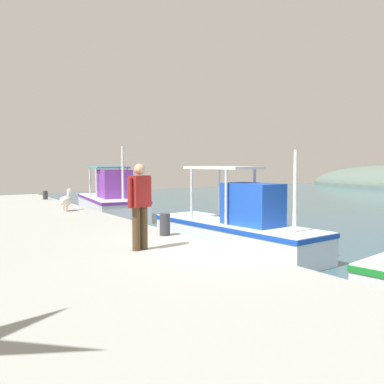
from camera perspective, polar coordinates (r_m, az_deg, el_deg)
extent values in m
cube|color=white|center=(20.03, -10.99, -2.05)|extent=(5.74, 2.84, 1.00)
cube|color=#723399|center=(19.99, -11.00, -0.86)|extent=(5.79, 2.89, 0.12)
cube|color=#723399|center=(19.28, -10.54, 1.12)|extent=(1.70, 1.47, 1.28)
cylinder|color=silver|center=(21.00, -13.80, 1.38)|extent=(0.08, 0.08, 1.34)
cylinder|color=silver|center=(21.33, -9.89, 1.47)|extent=(0.08, 0.08, 1.34)
cylinder|color=silver|center=(19.54, -12.97, 1.21)|extent=(0.08, 0.08, 1.34)
cylinder|color=silver|center=(19.90, -8.79, 1.31)|extent=(0.08, 0.08, 1.34)
cube|color=teal|center=(20.41, -11.39, 3.34)|extent=(2.42, 1.84, 0.08)
cylinder|color=silver|center=(17.93, -9.48, 2.55)|extent=(0.10, 0.10, 2.30)
torus|color=orange|center=(19.55, -8.66, 1.18)|extent=(0.55, 0.17, 0.54)
cube|color=white|center=(12.27, 5.78, -6.11)|extent=(5.95, 2.08, 0.86)
cube|color=#1947B7|center=(12.21, 5.79, -4.51)|extent=(5.99, 2.12, 0.12)
cube|color=#1947B7|center=(11.61, 8.28, -1.67)|extent=(1.71, 1.09, 1.16)
cylinder|color=silver|center=(12.75, -0.06, -0.28)|extent=(0.08, 0.08, 1.54)
cylinder|color=silver|center=(13.46, 3.74, -0.06)|extent=(0.08, 0.08, 1.54)
cylinder|color=silver|center=(11.54, 4.69, -0.74)|extent=(0.08, 0.08, 1.54)
cylinder|color=silver|center=(12.32, 8.56, -0.47)|extent=(0.08, 0.08, 1.54)
cube|color=silver|center=(12.47, 4.20, 3.34)|extent=(2.45, 1.37, 0.08)
cylinder|color=silver|center=(10.61, 13.94, 0.12)|extent=(0.10, 0.10, 2.05)
cylinder|color=tan|center=(16.05, -16.75, -2.14)|extent=(0.04, 0.04, 0.22)
cylinder|color=tan|center=(16.10, -17.14, -2.13)|extent=(0.04, 0.04, 0.22)
ellipsoid|color=white|center=(16.10, -16.89, -1.24)|extent=(0.69, 0.66, 0.40)
ellipsoid|color=silver|center=(16.04, -16.97, -1.04)|extent=(0.65, 0.63, 0.28)
cylinder|color=white|center=(16.25, -16.63, -0.40)|extent=(0.20, 0.19, 0.27)
sphere|color=white|center=(16.31, -16.52, 0.18)|extent=(0.23, 0.23, 0.16)
cone|color=#F2B272|center=(16.50, -16.23, 0.15)|extent=(0.27, 0.25, 0.07)
cylinder|color=#4C3823|center=(8.51, -7.65, -5.05)|extent=(0.16, 0.16, 0.89)
cylinder|color=#4C3823|center=(8.64, -6.63, -4.90)|extent=(0.16, 0.16, 0.89)
cube|color=maroon|center=(8.49, -7.18, 0.10)|extent=(0.34, 0.45, 0.64)
cylinder|color=maroon|center=(8.33, -8.50, -0.12)|extent=(0.10, 0.10, 0.60)
cylinder|color=maroon|center=(8.66, -5.91, 0.05)|extent=(0.10, 0.10, 0.60)
sphere|color=tan|center=(8.47, -7.21, 3.12)|extent=(0.22, 0.22, 0.22)
cylinder|color=#333338|center=(21.63, -19.47, -0.40)|extent=(0.24, 0.24, 0.42)
cylinder|color=#333338|center=(10.25, -3.73, -4.46)|extent=(0.26, 0.26, 0.54)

